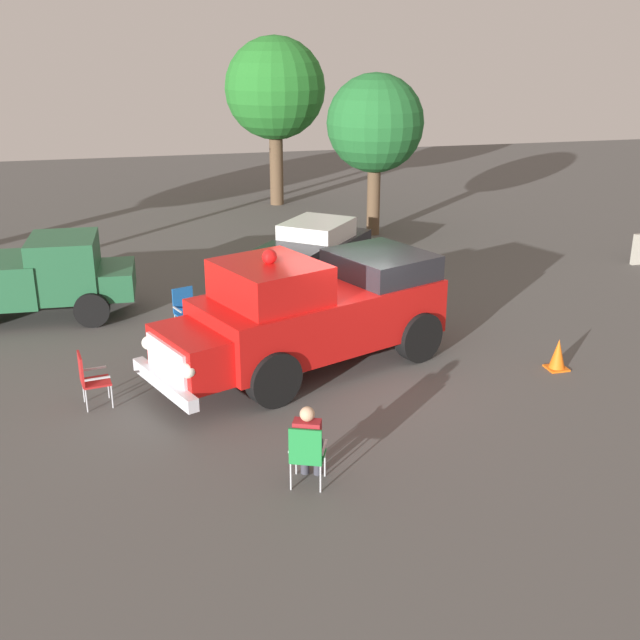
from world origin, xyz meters
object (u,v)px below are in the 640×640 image
Objects in this scene: lawn_chair_near_truck at (307,452)px; oak_tree_distant at (375,124)px; parked_pickup at (26,277)px; lawn_chair_spare at (89,376)px; traffic_cone at (558,355)px; classic_hot_rod at (312,249)px; vintage_fire_truck at (310,311)px; spectator_seated at (308,441)px; lawn_chair_by_car at (185,307)px; oak_tree_right at (275,89)px.

oak_tree_distant is (5.63, 14.57, 2.99)m from lawn_chair_near_truck.
parked_pickup reaches higher than lawn_chair_spare.
traffic_cone is (0.19, -11.55, -3.27)m from oak_tree_distant.
classic_hot_rod is 4.45× the size of lawn_chair_spare.
vintage_fire_truck is 11.50m from oak_tree_distant.
traffic_cone is (5.76, 2.90, -0.39)m from spectator_seated.
lawn_chair_near_truck is 1.61× the size of traffic_cone.
vintage_fire_truck is at bearing 76.30° from spectator_seated.
oak_tree_distant is 8.15× the size of traffic_cone.
parked_pickup is at bearing 106.09° from lawn_chair_spare.
traffic_cone is (7.00, -3.84, -0.28)m from lawn_chair_by_car.
vintage_fire_truck is 6.35m from classic_hot_rod.
parked_pickup is 4.79× the size of lawn_chair_near_truck.
spectator_seated is at bearing -46.84° from lawn_chair_spare.
lawn_chair_spare is 18.22m from oak_tree_right.
spectator_seated is (-1.01, -4.16, -0.50)m from vintage_fire_truck.
spectator_seated is 0.21× the size of oak_tree_right.
vintage_fire_truck is 3.47m from lawn_chair_by_car.
traffic_cone is at bearing 27.41° from lawn_chair_near_truck.
oak_tree_right reaches higher than oak_tree_distant.
parked_pickup is at bearing 118.64° from spectator_seated.
oak_tree_distant is (3.08, 4.12, 2.84)m from classic_hot_rod.
spectator_seated is (-2.50, -10.32, -0.05)m from classic_hot_rod.
vintage_fire_truck is 9.97× the size of traffic_cone.
traffic_cone is at bearing -3.33° from lawn_chair_spare.
oak_tree_distant is (8.78, 11.03, 2.99)m from lawn_chair_spare.
oak_tree_right reaches higher than vintage_fire_truck.
lawn_chair_by_car is at bearing 99.74° from lawn_chair_near_truck.
lawn_chair_spare is 1.61× the size of traffic_cone.
lawn_chair_spare is (-4.22, -0.74, -0.61)m from vintage_fire_truck.
lawn_chair_spare is at bearing -73.91° from parked_pickup.
vintage_fire_truck is at bearing -103.56° from classic_hot_rod.
traffic_cone is (4.75, -1.26, -0.89)m from vintage_fire_truck.
parked_pickup is 5.43m from lawn_chair_spare.
parked_pickup is at bearing 151.51° from lawn_chair_by_car.
oak_tree_distant is (5.58, 14.45, 2.88)m from spectator_seated.
lawn_chair_near_truck is 4.74m from lawn_chair_spare.
lawn_chair_near_truck reaches higher than traffic_cone.
lawn_chair_near_truck is 6.56m from traffic_cone.
classic_hot_rod is at bearing 76.44° from vintage_fire_truck.
vintage_fire_truck is 1.39× the size of classic_hot_rod.
oak_tree_distant is at bearing 51.47° from lawn_chair_spare.
vintage_fire_truck reaches higher than lawn_chair_by_car.
lawn_chair_by_car is 0.79× the size of spectator_seated.
oak_tree_distant is at bearing 66.08° from vintage_fire_truck.
parked_pickup reaches higher than spectator_seated.
vintage_fire_truck is at bearing -37.92° from parked_pickup.
lawn_chair_by_car is at bearing 100.36° from spectator_seated.
oak_tree_right is at bearing 84.67° from classic_hot_rod.
classic_hot_rod is 3.52× the size of spectator_seated.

